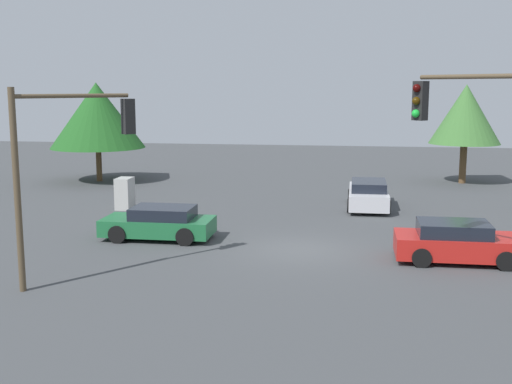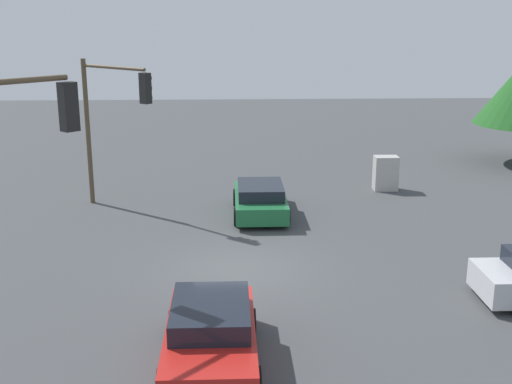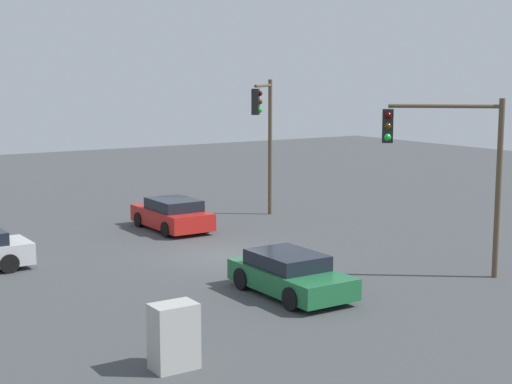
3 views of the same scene
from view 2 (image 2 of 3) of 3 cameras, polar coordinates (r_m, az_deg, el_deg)
ground_plane at (r=18.75m, az=-1.56°, el=-6.86°), size 80.00×80.00×0.00m
sedan_red at (r=13.78m, az=-4.04°, el=-12.58°), size 1.98×4.07×1.30m
sedan_green at (r=23.58m, az=0.37°, el=-0.65°), size 1.97×4.06×1.21m
traffic_signal_main at (r=24.18m, az=-12.75°, el=7.23°), size 2.87×2.58×5.59m
electrical_cabinet at (r=27.54m, az=11.45°, el=1.65°), size 0.98×0.66×1.45m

